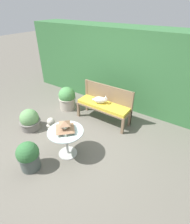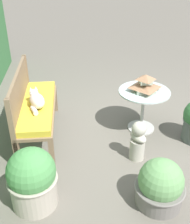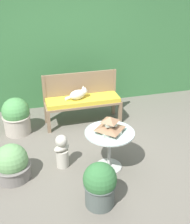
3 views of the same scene
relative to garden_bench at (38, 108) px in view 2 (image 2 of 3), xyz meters
The scene contains 9 objects.
ground 1.28m from the garden_bench, 97.01° to the right, with size 30.00×30.00×0.00m, color #666056.
garden_bench is the anchor object (origin of this frame).
bench_backrest 0.31m from the garden_bench, 90.00° to the left, with size 1.41×0.06×0.94m.
cat 0.19m from the garden_bench, behind, with size 0.43×0.27×0.22m.
patio_table 1.45m from the garden_bench, 88.26° to the right, with size 0.70×0.70×0.61m.
pagoda_birdhouse 1.47m from the garden_bench, 88.26° to the right, with size 0.35×0.35×0.24m.
garden_bust 1.39m from the garden_bench, 116.33° to the right, with size 0.29×0.24×0.53m.
potted_plant_path_edge 1.23m from the garden_bench, behind, with size 0.50×0.50×0.67m.
potted_plant_table_far 1.87m from the garden_bench, 135.37° to the right, with size 0.52×0.52×0.52m.
Camera 2 is at (-3.15, 0.73, 2.29)m, focal length 45.00 mm.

